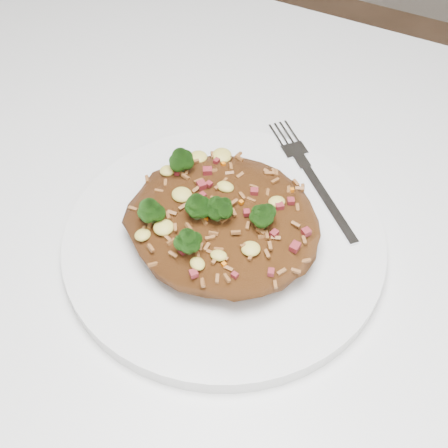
# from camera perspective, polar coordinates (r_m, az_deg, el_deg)

# --- Properties ---
(dining_table) EXTENTS (1.20, 0.80, 0.75)m
(dining_table) POSITION_cam_1_polar(r_m,az_deg,el_deg) (0.61, -3.16, -7.42)
(dining_table) COLOR white
(dining_table) RESTS_ON ground
(plate) EXTENTS (0.27, 0.27, 0.01)m
(plate) POSITION_cam_1_polar(r_m,az_deg,el_deg) (0.53, 0.00, -1.54)
(plate) COLOR white
(plate) RESTS_ON dining_table
(fried_rice) EXTENTS (0.16, 0.15, 0.06)m
(fried_rice) POSITION_cam_1_polar(r_m,az_deg,el_deg) (0.50, -0.11, 0.78)
(fried_rice) COLOR brown
(fried_rice) RESTS_ON plate
(fork) EXTENTS (0.13, 0.12, 0.00)m
(fork) POSITION_cam_1_polar(r_m,az_deg,el_deg) (0.57, 8.44, 3.63)
(fork) COLOR silver
(fork) RESTS_ON plate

